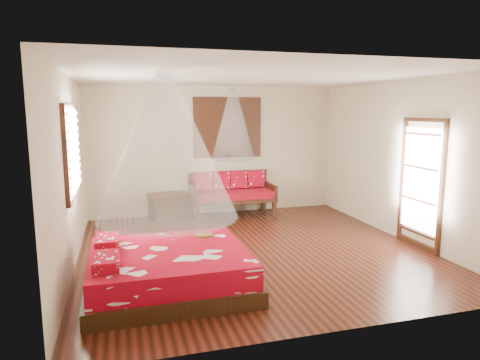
# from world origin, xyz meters

# --- Properties ---
(room) EXTENTS (5.54, 5.54, 2.84)m
(room) POSITION_xyz_m (0.00, 0.00, 1.40)
(room) COLOR black
(room) RESTS_ON ground
(bed) EXTENTS (2.06, 1.87, 0.64)m
(bed) POSITION_xyz_m (-1.52, -1.15, 0.25)
(bed) COLOR black
(bed) RESTS_ON floor
(daybed) EXTENTS (1.80, 0.80, 0.95)m
(daybed) POSITION_xyz_m (0.27, 2.38, 0.52)
(daybed) COLOR black
(daybed) RESTS_ON floor
(storage_chest) EXTENTS (0.91, 0.76, 0.55)m
(storage_chest) POSITION_xyz_m (-1.08, 2.45, 0.28)
(storage_chest) COLOR black
(storage_chest) RESTS_ON floor
(shutter_panel) EXTENTS (1.52, 0.06, 1.32)m
(shutter_panel) POSITION_xyz_m (0.27, 2.72, 1.90)
(shutter_panel) COLOR black
(shutter_panel) RESTS_ON wall_back
(window_left) EXTENTS (0.10, 1.74, 1.34)m
(window_left) POSITION_xyz_m (-2.71, 0.20, 1.70)
(window_left) COLOR black
(window_left) RESTS_ON wall_left
(glazed_door) EXTENTS (0.08, 1.02, 2.16)m
(glazed_door) POSITION_xyz_m (2.72, -0.60, 1.07)
(glazed_door) COLOR black
(glazed_door) RESTS_ON floor
(wine_tray) EXTENTS (0.25, 0.25, 0.21)m
(wine_tray) POSITION_xyz_m (-0.94, -0.63, 0.55)
(wine_tray) COLOR brown
(wine_tray) RESTS_ON bed
(mosquito_net_main) EXTENTS (1.78, 1.78, 1.80)m
(mosquito_net_main) POSITION_xyz_m (-1.50, -1.15, 1.85)
(mosquito_net_main) COLOR white
(mosquito_net_main) RESTS_ON ceiling
(mosquito_net_daybed) EXTENTS (0.93, 0.93, 1.50)m
(mosquito_net_daybed) POSITION_xyz_m (0.27, 2.25, 2.00)
(mosquito_net_daybed) COLOR white
(mosquito_net_daybed) RESTS_ON ceiling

